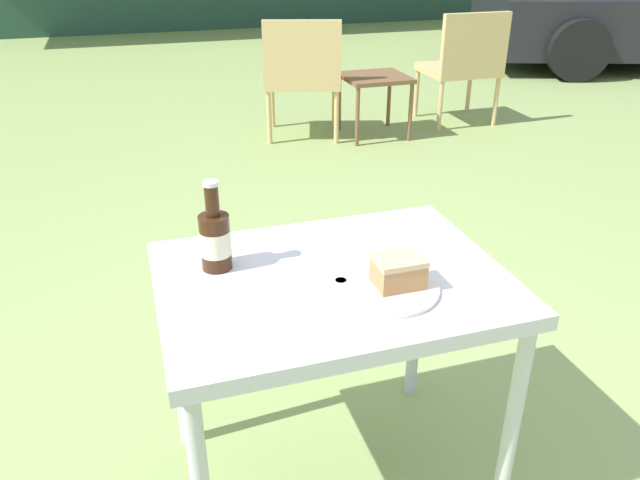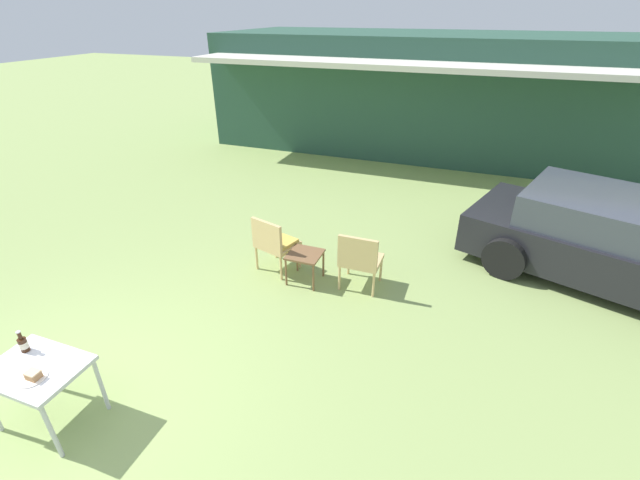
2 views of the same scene
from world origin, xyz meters
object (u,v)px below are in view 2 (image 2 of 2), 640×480
Objects in this scene: wicker_chair_plain at (360,258)px; cake_on_plate at (33,376)px; wicker_chair_cushioned at (274,241)px; patio_table at (37,373)px; parked_car at (616,242)px; cola_bottle_near at (23,344)px; garden_side_table at (305,257)px.

cake_on_plate is at bearing 58.38° from wicker_chair_plain.
wicker_chair_cushioned is 1.03× the size of patio_table.
cola_bottle_near is at bearing -122.68° from parked_car.
cola_bottle_near is at bearing -118.77° from garden_side_table.
parked_car is at bearing 41.82° from cake_on_plate.
parked_car is at bearing 38.55° from cola_bottle_near.
cola_bottle_near reaches higher than garden_side_table.
garden_side_table is (0.53, -0.11, -0.09)m from wicker_chair_cushioned.
patio_table is at bearing -25.49° from cola_bottle_near.
patio_table is (-1.37, -3.10, 0.21)m from garden_side_table.
wicker_chair_plain is 3.88m from cake_on_plate.
parked_car reaches higher than wicker_chair_plain.
wicker_chair_cushioned and wicker_chair_plain have the same top height.
garden_side_table is 3.45m from cake_on_plate.
wicker_chair_cushioned is 3.32m from patio_table.
cake_on_plate is at bearing -111.41° from garden_side_table.
wicker_chair_cushioned is 3.79× the size of cola_bottle_near.
wicker_chair_cushioned is at bearing 168.01° from garden_side_table.
wicker_chair_plain is 3.79× the size of cola_bottle_near.
wicker_chair_cushioned is at bearing -143.26° from parked_car.
wicker_chair_cushioned is at bearing 70.37° from cola_bottle_near.
wicker_chair_cushioned is at bearing -0.83° from wicker_chair_plain.
cake_on_plate is 0.44m from cola_bottle_near.
cake_on_plate is (0.11, -0.10, 0.10)m from patio_table.
wicker_chair_plain is at bearing 51.66° from cola_bottle_near.
cake_on_plate reaches higher than patio_table.
cake_on_plate is 1.10× the size of cola_bottle_near.
garden_side_table is at bearing 61.23° from cola_bottle_near.
wicker_chair_plain is at bearing 6.37° from garden_side_table.
parked_car is 4.92m from wicker_chair_cushioned.
wicker_chair_plain is 3.91m from cola_bottle_near.
cola_bottle_near is at bearing 154.51° from patio_table.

